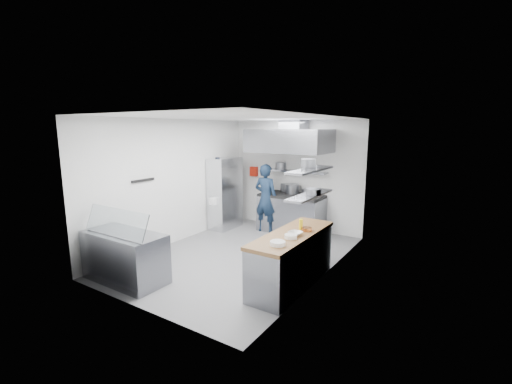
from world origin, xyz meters
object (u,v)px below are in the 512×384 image
Objects in this scene: chef at (266,198)px; display_case at (125,257)px; wire_rack at (225,193)px; gas_range at (291,214)px.

chef is 3.81m from display_case.
chef is at bearing 12.83° from wire_rack.
display_case is (-1.10, -4.10, -0.03)m from gas_range.
wire_rack is at bearing 98.64° from display_case.
gas_range is at bearing 74.98° from display_case.
wire_rack is at bearing 14.27° from chef.
display_case is at bearing -81.36° from wire_rack.
display_case is at bearing -105.02° from gas_range.
wire_rack is (-1.10, -0.25, 0.06)m from chef.
display_case is (0.53, -3.49, -0.50)m from wire_rack.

